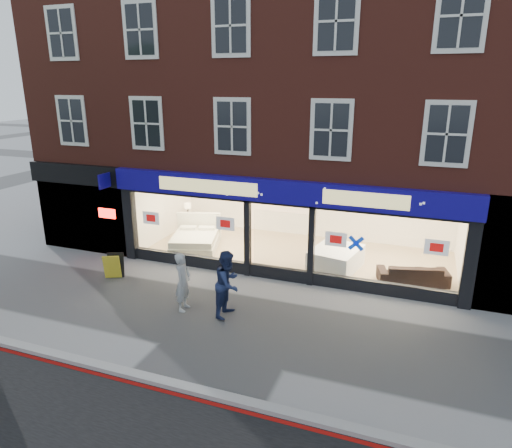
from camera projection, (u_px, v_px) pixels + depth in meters
The scene contains 12 objects.
ground at pixel (243, 324), 11.98m from camera, with size 120.00×120.00×0.00m, color gray.
kerb_line at pixel (186, 397), 9.20m from camera, with size 60.00×0.10×0.01m, color #8C0A07.
kerb_stone at pixel (191, 389), 9.36m from camera, with size 60.00×0.25×0.12m, color gray.
showroom_floor at pixel (296, 254), 16.66m from camera, with size 11.00×4.50×0.10m, color tan.
building at pixel (313, 65), 16.20m from camera, with size 19.00×8.26×10.30m.
display_bed at pixel (195, 240), 17.05m from camera, with size 2.18×2.42×1.14m.
bedside_table at pixel (188, 222), 19.37m from camera, with size 0.45×0.45×0.55m, color brown.
mattress_stack at pixel (336, 258), 15.22m from camera, with size 1.73×2.02×0.70m.
sofa at pixel (413, 274), 14.12m from camera, with size 2.11×0.82×0.62m, color black.
a_board at pixel (114, 266), 14.70m from camera, with size 0.54×0.35×0.82m, color gold.
pedestrian_grey at pixel (183, 282), 12.53m from camera, with size 0.61×0.40×1.66m, color #9C9FA3.
pedestrian_blue at pixel (228, 283), 12.21m from camera, with size 0.90×0.70×1.85m, color #1B254C.
Camera 1 is at (4.01, -9.87, 6.09)m, focal length 32.00 mm.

